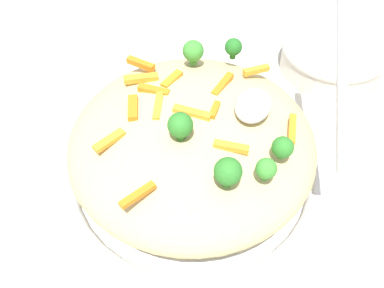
# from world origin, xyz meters

# --- Properties ---
(ground_plane) EXTENTS (2.40, 2.40, 0.00)m
(ground_plane) POSITION_xyz_m (0.00, 0.00, 0.00)
(ground_plane) COLOR beige
(serving_bowl) EXTENTS (0.33, 0.33, 0.04)m
(serving_bowl) POSITION_xyz_m (0.00, 0.00, 0.02)
(serving_bowl) COLOR silver
(serving_bowl) RESTS_ON ground_plane
(pasta_mound) EXTENTS (0.30, 0.30, 0.10)m
(pasta_mound) POSITION_xyz_m (0.00, 0.00, 0.08)
(pasta_mound) COLOR #D1BA7A
(pasta_mound) RESTS_ON serving_bowl
(carrot_piece_0) EXTENTS (0.04, 0.03, 0.01)m
(carrot_piece_0) POSITION_xyz_m (0.06, -0.07, 0.12)
(carrot_piece_0) COLOR orange
(carrot_piece_0) RESTS_ON pasta_mound
(carrot_piece_1) EXTENTS (0.01, 0.04, 0.01)m
(carrot_piece_1) POSITION_xyz_m (0.00, 0.00, 0.13)
(carrot_piece_1) COLOR orange
(carrot_piece_1) RESTS_ON pasta_mound
(carrot_piece_2) EXTENTS (0.04, 0.01, 0.01)m
(carrot_piece_2) POSITION_xyz_m (-0.02, 0.11, 0.12)
(carrot_piece_2) COLOR orange
(carrot_piece_2) RESTS_ON pasta_mound
(carrot_piece_3) EXTENTS (0.04, 0.02, 0.01)m
(carrot_piece_3) POSITION_xyz_m (-0.06, 0.02, 0.13)
(carrot_piece_3) COLOR orange
(carrot_piece_3) RESTS_ON pasta_mound
(carrot_piece_4) EXTENTS (0.04, 0.03, 0.01)m
(carrot_piece_4) POSITION_xyz_m (0.01, -0.07, 0.13)
(carrot_piece_4) COLOR orange
(carrot_piece_4) RESTS_ON pasta_mound
(carrot_piece_5) EXTENTS (0.04, 0.02, 0.01)m
(carrot_piece_5) POSITION_xyz_m (-0.00, -0.04, 0.13)
(carrot_piece_5) COLOR orange
(carrot_piece_5) RESTS_ON pasta_mound
(carrot_piece_6) EXTENTS (0.04, 0.03, 0.01)m
(carrot_piece_6) POSITION_xyz_m (0.12, -0.01, 0.12)
(carrot_piece_6) COLOR orange
(carrot_piece_6) RESTS_ON pasta_mound
(carrot_piece_7) EXTENTS (0.01, 0.04, 0.01)m
(carrot_piece_7) POSITION_xyz_m (-0.07, -0.09, 0.13)
(carrot_piece_7) COLOR orange
(carrot_piece_7) RESTS_ON pasta_mound
(carrot_piece_8) EXTENTS (0.01, 0.04, 0.01)m
(carrot_piece_8) POSITION_xyz_m (0.03, 0.05, 0.13)
(carrot_piece_8) COLOR orange
(carrot_piece_8) RESTS_ON pasta_mound
(carrot_piece_9) EXTENTS (0.03, 0.04, 0.01)m
(carrot_piece_9) POSITION_xyz_m (-0.04, -0.08, 0.12)
(carrot_piece_9) COLOR orange
(carrot_piece_9) RESTS_ON pasta_mound
(carrot_piece_10) EXTENTS (0.03, 0.01, 0.01)m
(carrot_piece_10) POSITION_xyz_m (-0.01, 0.02, 0.13)
(carrot_piece_10) COLOR orange
(carrot_piece_10) RESTS_ON pasta_mound
(carrot_piece_11) EXTENTS (0.01, 0.04, 0.01)m
(carrot_piece_11) POSITION_xyz_m (-0.02, -0.06, 0.13)
(carrot_piece_11) COLOR orange
(carrot_piece_11) RESTS_ON pasta_mound
(carrot_piece_12) EXTENTS (0.03, 0.01, 0.01)m
(carrot_piece_12) POSITION_xyz_m (-0.05, 0.07, 0.12)
(carrot_piece_12) COLOR orange
(carrot_piece_12) RESTS_ON pasta_mound
(carrot_piece_13) EXTENTS (0.04, 0.02, 0.01)m
(carrot_piece_13) POSITION_xyz_m (-0.05, -0.04, 0.13)
(carrot_piece_13) COLOR orange
(carrot_piece_13) RESTS_ON pasta_mound
(carrot_piece_14) EXTENTS (0.03, 0.03, 0.01)m
(carrot_piece_14) POSITION_xyz_m (-0.10, 0.05, 0.12)
(carrot_piece_14) COLOR orange
(carrot_piece_14) RESTS_ON pasta_mound
(broccoli_floret_0) EXTENTS (0.02, 0.02, 0.03)m
(broccoli_floret_0) POSITION_xyz_m (-0.12, 0.01, 0.14)
(broccoli_floret_0) COLOR #205B1C
(broccoli_floret_0) RESTS_ON pasta_mound
(broccoli_floret_1) EXTENTS (0.02, 0.02, 0.03)m
(broccoli_floret_1) POSITION_xyz_m (0.05, 0.10, 0.14)
(broccoli_floret_1) COLOR #377928
(broccoli_floret_1) RESTS_ON pasta_mound
(broccoli_floret_2) EXTENTS (0.03, 0.03, 0.03)m
(broccoli_floret_2) POSITION_xyz_m (-0.09, -0.03, 0.14)
(broccoli_floret_2) COLOR #377928
(broccoli_floret_2) RESTS_ON pasta_mound
(broccoli_floret_3) EXTENTS (0.03, 0.03, 0.03)m
(broccoli_floret_3) POSITION_xyz_m (0.04, 0.00, 0.15)
(broccoli_floret_3) COLOR #296820
(broccoli_floret_3) RESTS_ON pasta_mound
(broccoli_floret_4) EXTENTS (0.03, 0.03, 0.04)m
(broccoli_floret_4) POSITION_xyz_m (0.07, 0.06, 0.14)
(broccoli_floret_4) COLOR #296820
(broccoli_floret_4) RESTS_ON pasta_mound
(broccoli_floret_5) EXTENTS (0.02, 0.02, 0.03)m
(broccoli_floret_5) POSITION_xyz_m (0.02, 0.11, 0.14)
(broccoli_floret_5) COLOR #296820
(broccoli_floret_5) RESTS_ON pasta_mound
(serving_spoon) EXTENTS (0.17, 0.13, 0.11)m
(serving_spoon) POSITION_xyz_m (-0.04, 0.10, 0.15)
(serving_spoon) COLOR #B7B7BC
(serving_spoon) RESTS_ON pasta_mound
(companion_bowl) EXTENTS (0.17, 0.17, 0.05)m
(companion_bowl) POSITION_xyz_m (-0.30, 0.14, 0.03)
(companion_bowl) COLOR beige
(companion_bowl) RESTS_ON ground_plane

